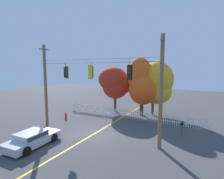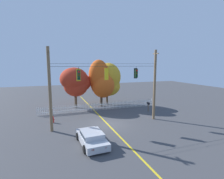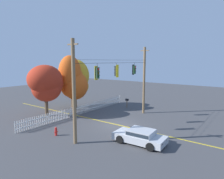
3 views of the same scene
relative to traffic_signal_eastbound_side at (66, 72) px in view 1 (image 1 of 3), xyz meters
name	(u,v)px [view 1 (image 1 of 3)]	position (x,y,z in m)	size (l,w,h in m)	color
ground	(94,134)	(3.06, -0.01, -5.53)	(80.00, 80.00, 0.00)	#424244
lane_centerline_stripe	(94,134)	(3.06, -0.01, -5.53)	(0.16, 36.00, 0.01)	gold
signal_support_span	(93,88)	(3.06, -0.01, -1.33)	(12.02, 1.10, 8.26)	brown
traffic_signal_eastbound_side	(66,72)	(0.00, 0.00, 0.00)	(0.43, 0.38, 1.47)	black
traffic_signal_southbound_primary	(91,72)	(2.90, -0.02, 0.05)	(0.43, 0.38, 1.43)	black
traffic_signal_northbound_primary	(129,72)	(6.45, 0.00, 0.06)	(0.43, 0.38, 1.38)	black
white_picket_fence	(129,114)	(3.98, 6.06, -4.96)	(17.05, 0.06, 1.13)	white
autumn_maple_near_fence	(116,83)	(0.90, 8.67, -1.56)	(4.70, 3.92, 6.14)	brown
autumn_maple_mid	(142,87)	(4.75, 8.36, -1.91)	(3.68, 3.34, 6.40)	#473828
autumn_oak_far_east	(142,81)	(4.71, 8.53, -1.13)	(3.61, 2.96, 7.30)	brown
autumn_maple_far_west	(156,84)	(6.24, 9.38, -1.54)	(4.15, 3.95, 6.82)	brown
parked_car	(32,138)	(0.28, -4.19, -4.93)	(2.16, 4.26, 1.15)	#B7BABF
fire_hydrant	(66,115)	(-2.64, 2.62, -5.15)	(0.38, 0.22, 0.78)	red
roadside_mailbox	(182,124)	(10.14, 3.21, -4.46)	(0.25, 0.44, 1.32)	brown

